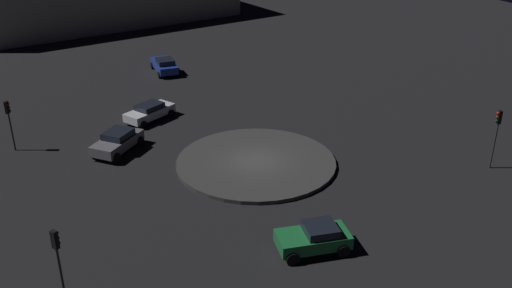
% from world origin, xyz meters
% --- Properties ---
extents(ground_plane, '(120.08, 120.08, 0.00)m').
position_xyz_m(ground_plane, '(0.00, 0.00, 0.00)').
color(ground_plane, black).
extents(roundabout_island, '(11.02, 11.02, 0.27)m').
position_xyz_m(roundabout_island, '(0.00, 0.00, 0.13)').
color(roundabout_island, '#383838').
rests_on(roundabout_island, ground_plane).
extents(car_grey, '(4.24, 4.31, 1.55)m').
position_xyz_m(car_grey, '(-5.88, -8.28, 0.82)').
color(car_grey, slate).
rests_on(car_grey, ground_plane).
extents(car_white, '(3.56, 4.54, 1.38)m').
position_xyz_m(car_white, '(-10.76, -4.68, 0.73)').
color(car_white, white).
rests_on(car_white, ground_plane).
extents(car_green, '(2.68, 4.09, 1.52)m').
position_xyz_m(car_green, '(10.39, -1.30, 0.79)').
color(car_green, '#1E7238').
rests_on(car_green, ground_plane).
extents(car_blue, '(4.67, 2.20, 1.55)m').
position_xyz_m(car_blue, '(-22.34, -0.17, 0.80)').
color(car_blue, '#1E38A5').
rests_on(car_blue, ground_plane).
extents(traffic_light_northeast, '(0.37, 0.40, 4.20)m').
position_xyz_m(traffic_light_northeast, '(7.05, 14.30, 2.99)').
color(traffic_light_northeast, '#2D2D2D').
rests_on(traffic_light_northeast, ground_plane).
extents(traffic_light_southeast, '(0.37, 0.40, 3.97)m').
position_xyz_m(traffic_light_southeast, '(9.22, -13.82, 2.83)').
color(traffic_light_southeast, '#2D2D2D').
rests_on(traffic_light_southeast, ground_plane).
extents(traffic_light_southwest, '(0.37, 0.40, 3.79)m').
position_xyz_m(traffic_light_southwest, '(-9.14, -15.06, 2.71)').
color(traffic_light_southwest, '#2D2D2D').
rests_on(traffic_light_southwest, ground_plane).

